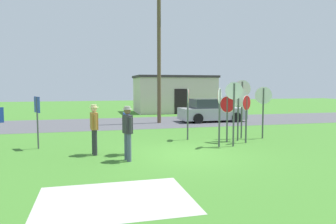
{
  "coord_description": "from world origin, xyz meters",
  "views": [
    {
      "loc": [
        -3.17,
        -10.27,
        2.39
      ],
      "look_at": [
        0.04,
        2.21,
        1.3
      ],
      "focal_mm": 33.67,
      "sensor_mm": 36.0,
      "label": 1
    }
  ],
  "objects_px": {
    "stop_sign_far_back": "(238,104)",
    "person_with_sunhat": "(128,130)",
    "stop_sign_rear_left": "(188,106)",
    "stop_sign_center_cluster": "(234,103)",
    "stop_sign_leaning_right": "(263,103)",
    "info_panel_leftmost": "(37,113)",
    "parked_car_on_street": "(211,111)",
    "stop_sign_rear_right": "(219,108)",
    "stop_sign_leaning_left": "(227,111)",
    "utility_pole": "(159,52)",
    "person_in_blue": "(127,127)",
    "person_in_teal": "(94,126)",
    "stop_sign_low_front": "(242,99)",
    "stop_sign_tallest": "(246,111)"
  },
  "relations": [
    {
      "from": "utility_pole",
      "to": "parked_car_on_street",
      "type": "xyz_separation_m",
      "value": [
        3.53,
        -0.07,
        -3.78
      ]
    },
    {
      "from": "stop_sign_far_back",
      "to": "person_in_teal",
      "type": "height_order",
      "value": "stop_sign_far_back"
    },
    {
      "from": "stop_sign_rear_left",
      "to": "stop_sign_center_cluster",
      "type": "relative_size",
      "value": 0.89
    },
    {
      "from": "parked_car_on_street",
      "to": "info_panel_leftmost",
      "type": "height_order",
      "value": "info_panel_leftmost"
    },
    {
      "from": "stop_sign_far_back",
      "to": "stop_sign_rear_right",
      "type": "bearing_deg",
      "value": -142.02
    },
    {
      "from": "utility_pole",
      "to": "stop_sign_rear_left",
      "type": "bearing_deg",
      "value": -91.57
    },
    {
      "from": "stop_sign_center_cluster",
      "to": "person_in_teal",
      "type": "distance_m",
      "value": 5.37
    },
    {
      "from": "stop_sign_low_front",
      "to": "stop_sign_tallest",
      "type": "distance_m",
      "value": 1.21
    },
    {
      "from": "stop_sign_far_back",
      "to": "info_panel_leftmost",
      "type": "relative_size",
      "value": 1.16
    },
    {
      "from": "parked_car_on_street",
      "to": "stop_sign_rear_right",
      "type": "relative_size",
      "value": 1.88
    },
    {
      "from": "info_panel_leftmost",
      "to": "utility_pole",
      "type": "bearing_deg",
      "value": 47.87
    },
    {
      "from": "person_in_blue",
      "to": "person_with_sunhat",
      "type": "xyz_separation_m",
      "value": [
        -0.08,
        -0.91,
        0.03
      ]
    },
    {
      "from": "stop_sign_rear_right",
      "to": "stop_sign_center_cluster",
      "type": "distance_m",
      "value": 0.6
    },
    {
      "from": "utility_pole",
      "to": "stop_sign_center_cluster",
      "type": "distance_m",
      "value": 8.85
    },
    {
      "from": "stop_sign_rear_left",
      "to": "stop_sign_leaning_right",
      "type": "height_order",
      "value": "stop_sign_leaning_right"
    },
    {
      "from": "stop_sign_far_back",
      "to": "person_with_sunhat",
      "type": "distance_m",
      "value": 5.66
    },
    {
      "from": "stop_sign_center_cluster",
      "to": "person_in_blue",
      "type": "distance_m",
      "value": 4.32
    },
    {
      "from": "stop_sign_center_cluster",
      "to": "person_in_teal",
      "type": "height_order",
      "value": "stop_sign_center_cluster"
    },
    {
      "from": "stop_sign_leaning_left",
      "to": "stop_sign_tallest",
      "type": "bearing_deg",
      "value": -25.99
    },
    {
      "from": "utility_pole",
      "to": "info_panel_leftmost",
      "type": "relative_size",
      "value": 4.35
    },
    {
      "from": "parked_car_on_street",
      "to": "stop_sign_leaning_right",
      "type": "relative_size",
      "value": 1.86
    },
    {
      "from": "stop_sign_far_back",
      "to": "person_in_teal",
      "type": "relative_size",
      "value": 1.31
    },
    {
      "from": "stop_sign_low_front",
      "to": "stop_sign_center_cluster",
      "type": "distance_m",
      "value": 2.01
    },
    {
      "from": "stop_sign_rear_right",
      "to": "person_with_sunhat",
      "type": "relative_size",
      "value": 1.32
    },
    {
      "from": "stop_sign_leaning_right",
      "to": "stop_sign_far_back",
      "type": "height_order",
      "value": "stop_sign_leaning_right"
    },
    {
      "from": "stop_sign_leaning_left",
      "to": "stop_sign_far_back",
      "type": "bearing_deg",
      "value": 19.34
    },
    {
      "from": "parked_car_on_street",
      "to": "stop_sign_rear_left",
      "type": "distance_m",
      "value": 7.43
    },
    {
      "from": "utility_pole",
      "to": "info_panel_leftmost",
      "type": "xyz_separation_m",
      "value": [
        -6.27,
        -6.93,
        -3.11
      ]
    },
    {
      "from": "person_with_sunhat",
      "to": "info_panel_leftmost",
      "type": "height_order",
      "value": "info_panel_leftmost"
    },
    {
      "from": "stop_sign_rear_right",
      "to": "utility_pole",
      "type": "bearing_deg",
      "value": 93.61
    },
    {
      "from": "parked_car_on_street",
      "to": "stop_sign_center_cluster",
      "type": "distance_m",
      "value": 8.68
    },
    {
      "from": "utility_pole",
      "to": "person_in_blue",
      "type": "relative_size",
      "value": 5.08
    },
    {
      "from": "stop_sign_rear_right",
      "to": "stop_sign_center_cluster",
      "type": "height_order",
      "value": "stop_sign_center_cluster"
    },
    {
      "from": "stop_sign_rear_left",
      "to": "stop_sign_far_back",
      "type": "height_order",
      "value": "stop_sign_far_back"
    },
    {
      "from": "stop_sign_rear_left",
      "to": "stop_sign_center_cluster",
      "type": "bearing_deg",
      "value": -56.07
    },
    {
      "from": "utility_pole",
      "to": "stop_sign_center_cluster",
      "type": "bearing_deg",
      "value": -82.55
    },
    {
      "from": "stop_sign_leaning_right",
      "to": "stop_sign_far_back",
      "type": "distance_m",
      "value": 1.41
    },
    {
      "from": "stop_sign_rear_right",
      "to": "person_in_teal",
      "type": "xyz_separation_m",
      "value": [
        -4.75,
        -0.26,
        -0.54
      ]
    },
    {
      "from": "utility_pole",
      "to": "parked_car_on_street",
      "type": "relative_size",
      "value": 1.98
    },
    {
      "from": "utility_pole",
      "to": "stop_sign_center_cluster",
      "type": "height_order",
      "value": "utility_pole"
    },
    {
      "from": "stop_sign_rear_right",
      "to": "stop_sign_low_front",
      "type": "bearing_deg",
      "value": 41.28
    },
    {
      "from": "stop_sign_rear_left",
      "to": "stop_sign_center_cluster",
      "type": "height_order",
      "value": "stop_sign_center_cluster"
    },
    {
      "from": "stop_sign_leaning_right",
      "to": "info_panel_leftmost",
      "type": "xyz_separation_m",
      "value": [
        -9.48,
        0.01,
        -0.23
      ]
    },
    {
      "from": "stop_sign_center_cluster",
      "to": "person_with_sunhat",
      "type": "xyz_separation_m",
      "value": [
        -4.31,
        -1.36,
        -0.71
      ]
    },
    {
      "from": "stop_sign_low_front",
      "to": "person_in_blue",
      "type": "xyz_separation_m",
      "value": [
        -5.43,
        -2.06,
        -0.84
      ]
    },
    {
      "from": "stop_sign_leaning_left",
      "to": "stop_sign_rear_left",
      "type": "height_order",
      "value": "stop_sign_rear_left"
    },
    {
      "from": "stop_sign_leaning_left",
      "to": "stop_sign_center_cluster",
      "type": "distance_m",
      "value": 0.98
    },
    {
      "from": "parked_car_on_street",
      "to": "info_panel_leftmost",
      "type": "distance_m",
      "value": 11.98
    },
    {
      "from": "parked_car_on_street",
      "to": "stop_sign_leaning_right",
      "type": "xyz_separation_m",
      "value": [
        -0.32,
        -6.87,
        0.91
      ]
    },
    {
      "from": "stop_sign_low_front",
      "to": "stop_sign_far_back",
      "type": "xyz_separation_m",
      "value": [
        -0.44,
        -0.51,
        -0.22
      ]
    }
  ]
}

